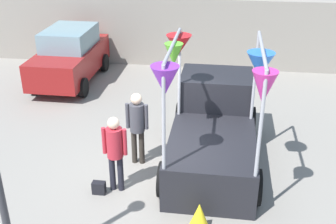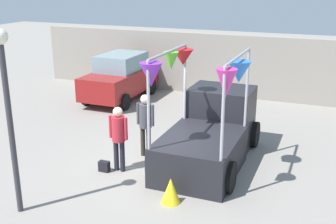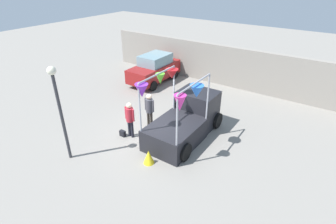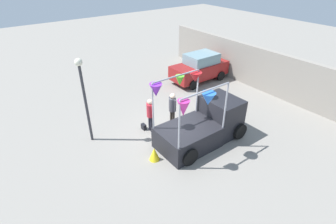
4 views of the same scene
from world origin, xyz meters
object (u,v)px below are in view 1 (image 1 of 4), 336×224
vendor_truck (214,125)px  person_customer (115,147)px  handbag (99,188)px  folded_kite_bundle_sunflower (199,217)px  parked_car (70,56)px  person_vendor (137,122)px

vendor_truck → person_customer: vendor_truck is taller
handbag → folded_kite_bundle_sunflower: bearing=-20.9°
vendor_truck → handbag: size_ratio=14.80×
parked_car → folded_kite_bundle_sunflower: (5.05, -7.11, -0.64)m
vendor_truck → person_customer: size_ratio=2.37×
folded_kite_bundle_sunflower → handbag: bearing=159.1°
vendor_truck → folded_kite_bundle_sunflower: size_ratio=6.90×
person_customer → folded_kite_bundle_sunflower: person_customer is taller
folded_kite_bundle_sunflower → parked_car: bearing=125.4°
person_customer → handbag: person_customer is taller
person_vendor → parked_car: bearing=124.8°
parked_car → person_customer: (3.19, -6.07, 0.11)m
parked_car → handbag: parked_car is taller
person_vendor → folded_kite_bundle_sunflower: (1.62, -2.17, -0.80)m
vendor_truck → person_customer: bearing=-139.9°
person_customer → folded_kite_bundle_sunflower: 2.26m
folded_kite_bundle_sunflower → vendor_truck: bearing=87.4°
handbag → folded_kite_bundle_sunflower: 2.37m
person_customer → handbag: 1.00m
parked_car → folded_kite_bundle_sunflower: size_ratio=6.67×
vendor_truck → parked_car: (-5.18, 4.40, 0.07)m
parked_car → person_vendor: bearing=-55.2°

